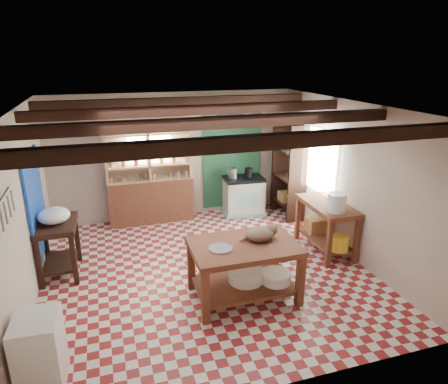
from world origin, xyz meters
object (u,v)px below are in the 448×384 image
object	(u,v)px
prep_table	(59,249)
white_cabinet	(40,352)
stove	(244,196)
cat	(260,234)
work_table	(244,271)
right_counter	(325,227)

from	to	relation	value
prep_table	white_cabinet	distance (m)	2.32
stove	cat	world-z (taller)	cat
work_table	white_cabinet	world-z (taller)	work_table
stove	prep_table	world-z (taller)	prep_table
work_table	right_counter	bearing A→B (deg)	27.00
cat	right_counter	bearing A→B (deg)	19.16
work_table	white_cabinet	bearing A→B (deg)	-160.64
cat	work_table	bearing A→B (deg)	-178.69
prep_table	cat	world-z (taller)	cat
work_table	cat	bearing A→B (deg)	11.31
work_table	stove	distance (m)	3.18
stove	right_counter	world-z (taller)	right_counter
prep_table	work_table	bearing A→B (deg)	-28.30
work_table	right_counter	size ratio (longest dim) A/B	1.19
work_table	stove	xyz separation A→B (m)	(1.08, 2.99, -0.01)
prep_table	right_counter	world-z (taller)	right_counter
work_table	prep_table	distance (m)	2.92
stove	white_cabinet	world-z (taller)	stove
stove	white_cabinet	bearing A→B (deg)	-129.23
prep_table	cat	size ratio (longest dim) A/B	2.12
work_table	white_cabinet	xyz separation A→B (m)	(-2.55, -0.88, -0.02)
prep_table	right_counter	bearing A→B (deg)	-5.32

